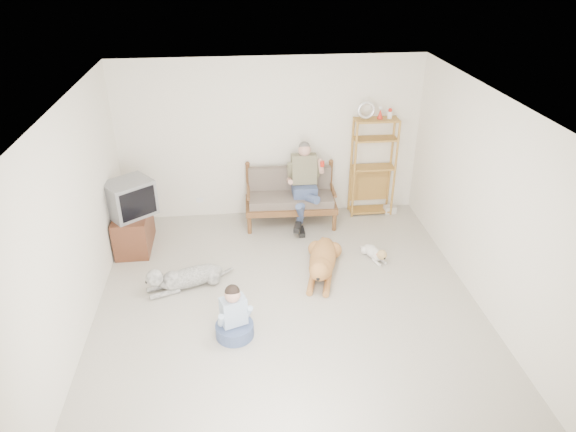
{
  "coord_description": "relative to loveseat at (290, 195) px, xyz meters",
  "views": [
    {
      "loc": [
        -0.59,
        -5.3,
        4.25
      ],
      "look_at": [
        0.1,
        1.0,
        0.84
      ],
      "focal_mm": 32.0,
      "sensor_mm": 36.0,
      "label": 1
    }
  ],
  "objects": [
    {
      "name": "tv_stand",
      "position": [
        -2.51,
        -0.57,
        -0.19
      ],
      "size": [
        0.51,
        0.9,
        0.6
      ],
      "rotation": [
        0.0,
        0.0,
        0.01
      ],
      "color": "brown",
      "rests_on": "ground"
    },
    {
      "name": "wall_back",
      "position": [
        -0.28,
        0.38,
        0.86
      ],
      "size": [
        5.0,
        0.0,
        5.0
      ],
      "primitive_type": "plane",
      "rotation": [
        1.57,
        0.0,
        0.0
      ],
      "color": "white",
      "rests_on": "ground"
    },
    {
      "name": "crt_tv",
      "position": [
        -2.48,
        -0.62,
        0.39
      ],
      "size": [
        0.83,
        0.81,
        0.54
      ],
      "rotation": [
        0.0,
        0.0,
        -0.91
      ],
      "color": "slate",
      "rests_on": "tv_stand"
    },
    {
      "name": "wall_outlet",
      "position": [
        -1.53,
        0.36,
        -0.19
      ],
      "size": [
        0.12,
        0.02,
        0.08
      ],
      "primitive_type": "cube",
      "color": "white",
      "rests_on": "ground"
    },
    {
      "name": "child",
      "position": [
        -0.99,
        -2.8,
        -0.22
      ],
      "size": [
        0.47,
        0.47,
        0.73
      ],
      "rotation": [
        0.0,
        0.0,
        0.33
      ],
      "color": "#45557F",
      "rests_on": "ground"
    },
    {
      "name": "shaggy_dog",
      "position": [
        -1.68,
        -1.74,
        -0.33
      ],
      "size": [
        1.24,
        0.6,
        0.39
      ],
      "rotation": [
        0.0,
        0.0,
        -1.23
      ],
      "color": "white",
      "rests_on": "ground"
    },
    {
      "name": "golden_retriever",
      "position": [
        0.28,
        -1.6,
        -0.3
      ],
      "size": [
        0.65,
        1.51,
        0.47
      ],
      "rotation": [
        0.0,
        0.0,
        -0.27
      ],
      "color": "#C47B44",
      "rests_on": "ground"
    },
    {
      "name": "terrier",
      "position": [
        1.14,
        -1.33,
        -0.39
      ],
      "size": [
        0.31,
        0.61,
        0.24
      ],
      "rotation": [
        0.0,
        0.0,
        0.34
      ],
      "color": "white",
      "rests_on": "ground"
    },
    {
      "name": "man",
      "position": [
        0.2,
        -0.21,
        0.17
      ],
      "size": [
        0.54,
        0.77,
        1.25
      ],
      "color": "#45557F",
      "rests_on": "loveseat"
    },
    {
      "name": "etagere",
      "position": [
        1.43,
        0.18,
        0.39
      ],
      "size": [
        0.76,
        0.33,
        2.0
      ],
      "color": "#BC813B",
      "rests_on": "ground"
    },
    {
      "name": "wall_left",
      "position": [
        -2.78,
        -2.37,
        0.86
      ],
      "size": [
        0.0,
        5.5,
        5.5
      ],
      "primitive_type": "plane",
      "rotation": [
        1.57,
        0.0,
        1.57
      ],
      "color": "white",
      "rests_on": "ground"
    },
    {
      "name": "floor",
      "position": [
        -0.28,
        -2.37,
        -0.49
      ],
      "size": [
        5.5,
        5.5,
        0.0
      ],
      "primitive_type": "plane",
      "color": "beige",
      "rests_on": "ground"
    },
    {
      "name": "wall_right",
      "position": [
        2.22,
        -2.37,
        0.86
      ],
      "size": [
        0.0,
        5.5,
        5.5
      ],
      "primitive_type": "plane",
      "rotation": [
        1.57,
        0.0,
        -1.57
      ],
      "color": "white",
      "rests_on": "ground"
    },
    {
      "name": "ceiling",
      "position": [
        -0.28,
        -2.37,
        2.21
      ],
      "size": [
        5.5,
        5.5,
        0.0
      ],
      "primitive_type": "plane",
      "rotation": [
        3.14,
        0.0,
        0.0
      ],
      "color": "white",
      "rests_on": "ground"
    },
    {
      "name": "loveseat",
      "position": [
        0.0,
        0.0,
        0.0
      ],
      "size": [
        1.52,
        0.75,
        0.95
      ],
      "rotation": [
        0.0,
        0.0,
        -0.04
      ],
      "color": "brown",
      "rests_on": "ground"
    },
    {
      "name": "book_stack",
      "position": [
        1.78,
        0.11,
        -0.42
      ],
      "size": [
        0.21,
        0.16,
        0.13
      ],
      "primitive_type": "cube",
      "rotation": [
        0.0,
        0.0,
        0.06
      ],
      "color": "white",
      "rests_on": "ground"
    },
    {
      "name": "wall_front",
      "position": [
        -0.28,
        -5.12,
        0.86
      ],
      "size": [
        5.0,
        0.0,
        5.0
      ],
      "primitive_type": "plane",
      "rotation": [
        -1.57,
        0.0,
        0.0
      ],
      "color": "white",
      "rests_on": "ground"
    }
  ]
}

